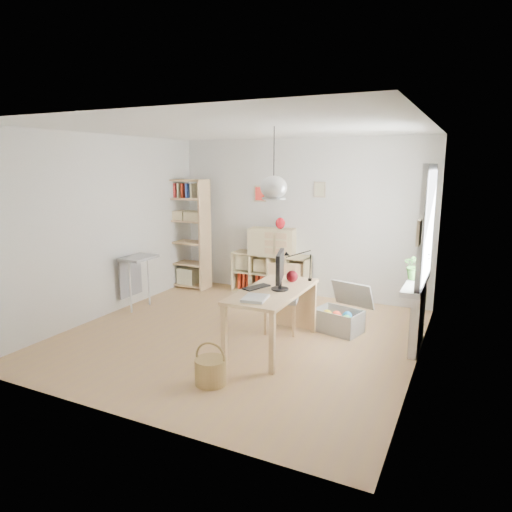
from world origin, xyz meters
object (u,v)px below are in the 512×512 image
at_px(monitor, 280,269).
at_px(drawer_chest, 272,241).
at_px(chair, 282,293).
at_px(desk, 273,297).
at_px(tall_bookshelf, 187,229).
at_px(storage_chest, 341,316).
at_px(cube_shelf, 271,277).

xyz_separation_m(monitor, drawer_chest, (-1.06, 2.16, -0.07)).
height_order(chair, monitor, monitor).
relative_size(desk, tall_bookshelf, 0.75).
relative_size(tall_bookshelf, storage_chest, 2.46).
xyz_separation_m(cube_shelf, storage_chest, (1.65, -1.30, -0.09)).
bearing_deg(tall_bookshelf, storage_chest, -17.53).
bearing_deg(storage_chest, desk, -109.26).
bearing_deg(drawer_chest, cube_shelf, 129.11).
bearing_deg(monitor, drawer_chest, 99.04).
bearing_deg(storage_chest, cube_shelf, 156.33).
relative_size(monitor, drawer_chest, 0.68).
bearing_deg(cube_shelf, tall_bookshelf, -169.81).
xyz_separation_m(desk, storage_chest, (0.63, 0.94, -0.45)).
relative_size(desk, drawer_chest, 1.90).
bearing_deg(drawer_chest, storage_chest, -46.50).
relative_size(chair, drawer_chest, 1.15).
bearing_deg(monitor, tall_bookshelf, 127.20).
bearing_deg(drawer_chest, desk, -74.40).
bearing_deg(monitor, chair, 92.35).
xyz_separation_m(tall_bookshelf, monitor, (2.67, -1.92, -0.07)).
height_order(tall_bookshelf, chair, tall_bookshelf).
xyz_separation_m(storage_chest, monitor, (-0.55, -0.91, 0.81)).
height_order(cube_shelf, drawer_chest, drawer_chest).
bearing_deg(tall_bookshelf, chair, -28.42).
xyz_separation_m(chair, drawer_chest, (-0.85, 1.57, 0.43)).
xyz_separation_m(chair, monitor, (0.21, -0.59, 0.50)).
relative_size(desk, cube_shelf, 1.07).
relative_size(chair, monitor, 1.71).
bearing_deg(chair, storage_chest, 8.51).
distance_m(tall_bookshelf, drawer_chest, 1.63).
distance_m(desk, cube_shelf, 2.48).
bearing_deg(desk, cube_shelf, 114.61).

